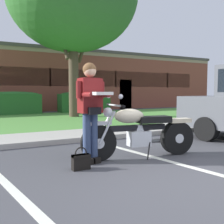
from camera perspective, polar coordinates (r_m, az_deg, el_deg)
ground_plane at (r=4.18m, az=16.45°, el=-12.81°), size 140.00×140.00×0.00m
curb_strip at (r=6.82m, az=-3.55°, el=-5.49°), size 60.00×0.20×0.12m
concrete_walk at (r=7.60m, az=-6.27°, el=-4.67°), size 60.00×1.50×0.08m
grass_lawn at (r=11.71m, az=-14.40°, el=-1.69°), size 60.00×7.21×0.06m
stall_stripe_0 at (r=3.29m, az=-17.88°, el=-17.55°), size 0.72×4.37×0.01m
stall_stripe_1 at (r=4.55m, az=17.77°, el=-11.38°), size 0.72×4.37×0.01m
motorcycle at (r=5.07m, az=6.80°, el=-4.09°), size 2.24×0.82×1.18m
rider_person at (r=4.57m, az=-4.49°, el=1.65°), size 0.53×0.60×1.70m
handbag at (r=4.32m, az=-6.56°, el=-10.11°), size 0.28×0.13×0.36m
hedge_center_left at (r=15.07m, az=-19.92°, el=1.85°), size 2.70×0.90×1.24m
hedge_center_right at (r=16.15m, az=-5.84°, el=2.23°), size 3.05×0.90×1.24m
brick_building at (r=21.89m, az=-16.19°, el=6.26°), size 27.87×9.37×4.08m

